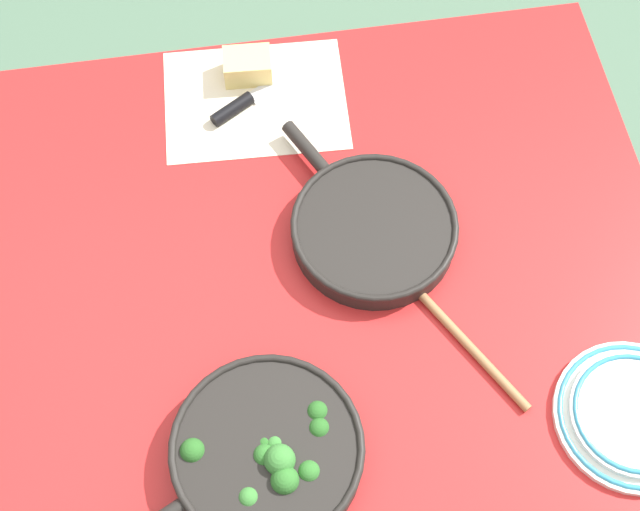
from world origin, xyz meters
The scene contains 9 objects.
ground_plane centered at (0.00, 0.00, 0.00)m, with size 14.00×14.00×0.00m, color #51755B.
dining_table_red centered at (0.00, 0.00, 0.68)m, with size 1.18×0.98×0.76m.
skillet_broccoli centered at (-0.13, -0.32, 0.79)m, with size 0.38×0.29×0.08m.
skillet_eggs centered at (0.10, 0.03, 0.79)m, with size 0.28×0.38×0.05m.
wooden_spoon centered at (0.16, -0.10, 0.77)m, with size 0.21×0.34×0.02m.
parchment_sheet centered at (-0.07, 0.35, 0.76)m, with size 0.34×0.27×0.00m.
grater_knife centered at (-0.08, 0.35, 0.77)m, with size 0.21×0.14×0.02m.
cheese_block centered at (-0.07, 0.41, 0.79)m, with size 0.09×0.07×0.05m.
dinner_plate_stack centered at (0.43, -0.34, 0.78)m, with size 0.24×0.24×0.03m.
Camera 1 is at (-0.10, -0.67, 2.09)m, focal length 50.00 mm.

